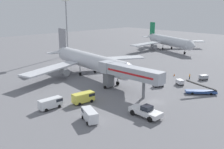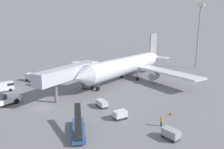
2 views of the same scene
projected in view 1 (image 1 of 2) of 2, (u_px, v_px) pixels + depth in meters
The scene contains 15 objects.
ground_plane at pixel (155, 102), 57.90m from camera, with size 300.00×300.00×0.00m, color slate.
airplane_at_gate at pixel (88, 61), 79.57m from camera, with size 44.24×43.32×13.39m.
jet_bridge at pixel (126, 72), 62.46m from camera, with size 4.15×18.58×7.05m.
pushback_tug at pixel (146, 111), 49.76m from camera, with size 3.03×6.72×2.38m.
belt_loader_truck at pixel (201, 91), 62.83m from camera, with size 6.26×6.79×3.45m.
service_van_far_right at pixel (51, 103), 53.82m from camera, with size 5.03×2.13×2.20m.
service_van_outer_left at pixel (89, 115), 47.89m from camera, with size 3.37×5.06×2.25m.
service_van_mid_right at pixel (84, 97), 57.02m from camera, with size 5.15×2.64×2.31m.
baggage_cart_mid_left at pixel (204, 77), 74.81m from camera, with size 2.76×2.18×1.45m.
baggage_cart_mid_center at pixel (180, 82), 70.09m from camera, with size 2.33×2.64×1.48m.
baggage_cart_far_left at pixel (158, 84), 68.36m from camera, with size 3.12×2.55×1.35m.
ground_crew_worker_foreground at pixel (190, 76), 75.37m from camera, with size 0.43×0.43×1.71m.
safety_cone_alpha at pixel (174, 75), 79.27m from camera, with size 0.49×0.49×0.75m.
airplane_background at pixel (168, 41), 125.96m from camera, with size 39.66×38.49×12.64m.
apron_light_mast at pixel (66, 16), 107.92m from camera, with size 2.40×2.40×24.14m.
Camera 1 is at (-44.42, -32.76, 21.00)m, focal length 40.85 mm.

